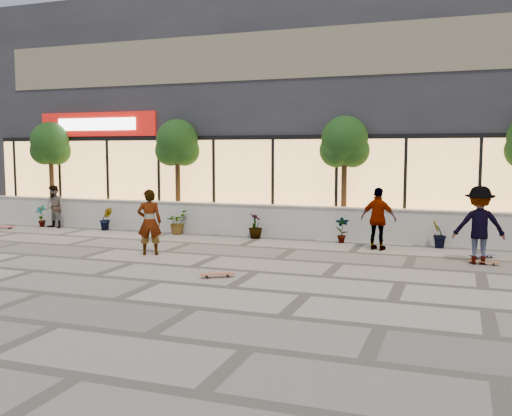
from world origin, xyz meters
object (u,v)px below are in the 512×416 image
(skater_right_near, at_px, (378,219))
(skateboard_right_far, at_px, (482,255))
(tree_west, at_px, (51,146))
(skateboard_center, at_px, (217,274))
(skateboard_left, at_px, (3,227))
(skater_center, at_px, (149,222))
(tree_midwest, at_px, (177,146))
(skateboard_right_near, at_px, (484,262))
(tree_mideast, at_px, (345,145))
(skater_right_far, at_px, (479,225))
(skater_left, at_px, (54,207))

(skater_right_near, distance_m, skateboard_right_far, 2.87)
(tree_west, distance_m, skateboard_center, 12.54)
(skateboard_right_far, bearing_deg, skateboard_left, 139.75)
(skater_center, height_order, skateboard_left, skater_center)
(tree_midwest, xyz_separation_m, skateboard_center, (4.54, -6.93, -2.91))
(skateboard_left, distance_m, skateboard_right_near, 16.10)
(skateboard_left, bearing_deg, tree_west, 63.98)
(tree_west, distance_m, skateboard_left, 3.67)
(tree_west, distance_m, tree_mideast, 11.50)
(skater_right_far, bearing_deg, skateboard_left, -11.64)
(skateboard_center, bearing_deg, skater_right_near, 25.73)
(skater_center, relative_size, skater_right_near, 1.00)
(tree_west, bearing_deg, skateboard_left, -100.59)
(skater_center, bearing_deg, skater_left, -56.16)
(skater_right_near, xyz_separation_m, skateboard_right_near, (2.75, -1.25, -0.82))
(tree_midwest, relative_size, skater_right_far, 2.03)
(tree_mideast, xyz_separation_m, skater_center, (-4.29, -4.96, -2.10))
(skater_left, bearing_deg, skater_right_far, 2.49)
(skateboard_center, bearing_deg, skateboard_left, 122.36)
(skateboard_center, xyz_separation_m, skateboard_right_far, (5.60, 4.41, -0.00))
(tree_west, height_order, skater_left, tree_west)
(skater_center, height_order, skateboard_right_near, skater_center)
(skater_left, bearing_deg, tree_midwest, 28.32)
(tree_west, height_order, tree_midwest, same)
(skater_right_far, relative_size, skateboard_left, 2.29)
(tree_west, height_order, skater_right_near, tree_west)
(skateboard_center, distance_m, skateboard_right_far, 7.13)
(tree_midwest, bearing_deg, skater_center, -71.02)
(skater_left, height_order, skateboard_right_far, skater_left)
(skater_left, bearing_deg, skater_right_near, 6.48)
(skateboard_left, relative_size, skateboard_right_near, 1.19)
(tree_mideast, distance_m, skateboard_left, 12.46)
(skater_right_far, relative_size, skateboard_right_near, 2.73)
(tree_midwest, distance_m, skateboard_left, 6.94)
(skater_center, bearing_deg, skater_right_far, 165.76)
(skater_left, xyz_separation_m, skater_right_far, (14.28, -1.93, 0.19))
(tree_mideast, height_order, skater_left, tree_mideast)
(skater_center, distance_m, skater_left, 6.97)
(skater_right_near, height_order, skateboard_left, skater_right_near)
(skater_left, bearing_deg, skater_center, -20.59)
(tree_west, height_order, skateboard_right_far, tree_west)
(tree_midwest, distance_m, tree_mideast, 6.00)
(tree_west, xyz_separation_m, tree_mideast, (11.50, 0.00, 0.00))
(skateboard_right_near, xyz_separation_m, skateboard_right_far, (-0.01, 0.89, 0.00))
(skater_right_far, distance_m, skateboard_center, 6.60)
(skater_center, xyz_separation_m, skateboard_right_near, (8.44, 1.56, -0.82))
(tree_mideast, relative_size, skateboard_right_far, 5.67)
(skater_right_near, bearing_deg, skateboard_right_near, 169.64)
(skateboard_right_near, bearing_deg, skateboard_left, 179.52)
(skateboard_left, bearing_deg, skateboard_right_near, -19.73)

